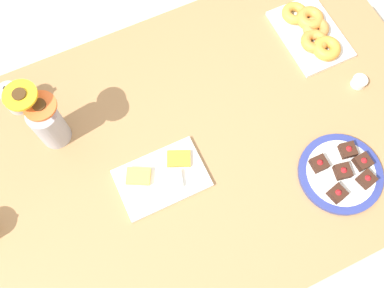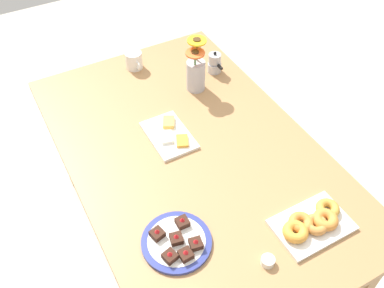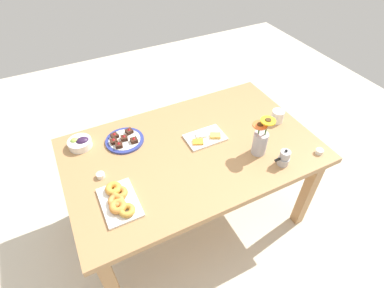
# 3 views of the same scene
# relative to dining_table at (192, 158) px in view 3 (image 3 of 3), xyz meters

# --- Properties ---
(ground_plane) EXTENTS (6.00, 6.00, 0.00)m
(ground_plane) POSITION_rel_dining_table_xyz_m (0.00, 0.00, -0.65)
(ground_plane) COLOR beige
(dining_table) EXTENTS (1.60, 1.00, 0.74)m
(dining_table) POSITION_rel_dining_table_xyz_m (0.00, 0.00, 0.00)
(dining_table) COLOR #A87A4C
(dining_table) RESTS_ON ground_plane
(coffee_mug) EXTENTS (0.12, 0.09, 0.09)m
(coffee_mug) POSITION_rel_dining_table_xyz_m (-0.66, 0.02, 0.13)
(coffee_mug) COLOR white
(coffee_mug) RESTS_ON dining_table
(grape_bowl) EXTENTS (0.15, 0.15, 0.07)m
(grape_bowl) POSITION_rel_dining_table_xyz_m (0.63, -0.34, 0.12)
(grape_bowl) COLOR white
(grape_bowl) RESTS_ON dining_table
(cheese_platter) EXTENTS (0.26, 0.17, 0.03)m
(cheese_platter) POSITION_rel_dining_table_xyz_m (-0.12, -0.05, 0.10)
(cheese_platter) COLOR white
(cheese_platter) RESTS_ON dining_table
(croissant_platter) EXTENTS (0.19, 0.28, 0.05)m
(croissant_platter) POSITION_rel_dining_table_xyz_m (0.54, 0.20, 0.11)
(croissant_platter) COLOR white
(croissant_platter) RESTS_ON dining_table
(jam_cup_honey) EXTENTS (0.05, 0.05, 0.03)m
(jam_cup_honey) POSITION_rel_dining_table_xyz_m (0.58, -0.03, 0.10)
(jam_cup_honey) COLOR white
(jam_cup_honey) RESTS_ON dining_table
(jam_cup_berry) EXTENTS (0.05, 0.05, 0.03)m
(jam_cup_berry) POSITION_rel_dining_table_xyz_m (-0.70, 0.40, 0.10)
(jam_cup_berry) COLOR white
(jam_cup_berry) RESTS_ON dining_table
(dessert_plate) EXTENTS (0.25, 0.25, 0.05)m
(dessert_plate) POSITION_rel_dining_table_xyz_m (0.37, -0.26, 0.10)
(dessert_plate) COLOR navy
(dessert_plate) RESTS_ON dining_table
(flower_vase) EXTENTS (0.12, 0.12, 0.27)m
(flower_vase) POSITION_rel_dining_table_xyz_m (-0.36, 0.22, 0.18)
(flower_vase) COLOR #B2B2BC
(flower_vase) RESTS_ON dining_table
(moka_pot) EXTENTS (0.11, 0.07, 0.12)m
(moka_pot) POSITION_rel_dining_table_xyz_m (-0.43, 0.37, 0.13)
(moka_pot) COLOR #B7B7BC
(moka_pot) RESTS_ON dining_table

